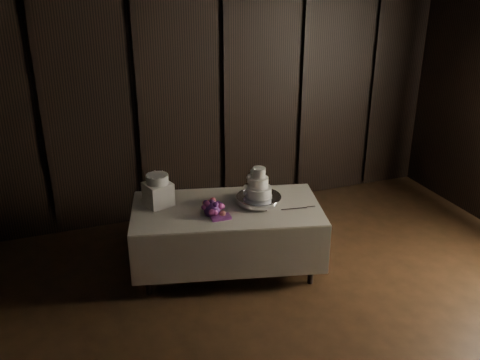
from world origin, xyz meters
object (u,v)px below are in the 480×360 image
at_px(cake_stand, 259,200).
at_px(small_cake, 157,179).
at_px(bouquet, 212,208).
at_px(wedding_cake, 257,186).
at_px(display_table, 227,236).
at_px(box_pedestal, 158,194).

relative_size(cake_stand, small_cake, 2.07).
distance_m(cake_stand, small_cake, 1.10).
xyz_separation_m(bouquet, small_cake, (-0.47, 0.42, 0.23)).
distance_m(wedding_cake, bouquet, 0.54).
relative_size(display_table, box_pedestal, 8.39).
relative_size(display_table, cake_stand, 4.51).
distance_m(box_pedestal, small_cake, 0.17).
bearing_deg(bouquet, small_cake, 138.08).
distance_m(bouquet, small_cake, 0.67).
bearing_deg(bouquet, display_table, 29.37).
bearing_deg(wedding_cake, display_table, 177.94).
bearing_deg(cake_stand, small_cake, 160.68).
bearing_deg(wedding_cake, bouquet, -166.33).
relative_size(cake_stand, wedding_cake, 1.49).
distance_m(cake_stand, box_pedestal, 1.07).
distance_m(cake_stand, bouquet, 0.54).
xyz_separation_m(display_table, cake_stand, (0.35, -0.04, 0.39)).
height_order(bouquet, small_cake, small_cake).
xyz_separation_m(display_table, box_pedestal, (-0.66, 0.31, 0.47)).
bearing_deg(bouquet, cake_stand, 6.94).
distance_m(wedding_cake, box_pedestal, 1.05).
relative_size(box_pedestal, small_cake, 1.11).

